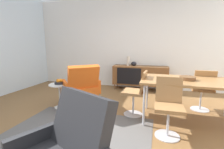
{
  "coord_description": "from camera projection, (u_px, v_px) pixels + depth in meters",
  "views": [
    {
      "loc": [
        0.8,
        -2.45,
        1.32
      ],
      "look_at": [
        -0.02,
        0.4,
        0.78
      ],
      "focal_mm": 25.76,
      "sensor_mm": 36.0,
      "label": 1
    }
  ],
  "objects": [
    {
      "name": "ground_plane",
      "position": [
        107.0,
        123.0,
        2.77
      ],
      "size": [
        8.32,
        8.32,
        0.0
      ],
      "primitive_type": "plane",
      "color": "brown"
    },
    {
      "name": "sideboard",
      "position": [
        140.0,
        75.0,
        4.78
      ],
      "size": [
        1.6,
        0.45,
        0.72
      ],
      "color": "brown",
      "rests_on": "ground_plane"
    },
    {
      "name": "wooden_bowl_on_table",
      "position": [
        187.0,
        78.0,
        2.73
      ],
      "size": [
        0.26,
        0.26,
        0.06
      ],
      "primitive_type": "cylinder",
      "color": "brown",
      "rests_on": "dining_table"
    },
    {
      "name": "lounge_chair_red",
      "position": [
        82.0,
        87.0,
        3.36
      ],
      "size": [
        0.91,
        0.91,
        0.95
      ],
      "color": "#D85919",
      "rests_on": "ground_plane"
    },
    {
      "name": "vase_cobalt",
      "position": [
        128.0,
        61.0,
        4.81
      ],
      "size": [
        0.09,
        0.09,
        0.28
      ],
      "color": "beige",
      "rests_on": "sideboard"
    },
    {
      "name": "dining_chair_back_right",
      "position": [
        202.0,
        89.0,
        3.21
      ],
      "size": [
        0.41,
        0.43,
        0.86
      ],
      "color": "#9E7042",
      "rests_on": "ground_plane"
    },
    {
      "name": "dining_table",
      "position": [
        189.0,
        82.0,
        2.74
      ],
      "size": [
        1.6,
        0.9,
        0.74
      ],
      "color": "olive",
      "rests_on": "ground_plane"
    },
    {
      "name": "area_rug",
      "position": [
        76.0,
        135.0,
        2.39
      ],
      "size": [
        2.2,
        1.7,
        0.01
      ],
      "primitive_type": "cube",
      "color": "#595654",
      "rests_on": "ground_plane"
    },
    {
      "name": "dining_chair_near_window",
      "position": [
        137.0,
        91.0,
        3.02
      ],
      "size": [
        0.45,
        0.42,
        0.86
      ],
      "color": "#9E7042",
      "rests_on": "ground_plane"
    },
    {
      "name": "fruit_bowl",
      "position": [
        59.0,
        82.0,
        3.37
      ],
      "size": [
        0.2,
        0.2,
        0.11
      ],
      "color": "#262628",
      "rests_on": "side_table_round"
    },
    {
      "name": "side_table_round",
      "position": [
        60.0,
        93.0,
        3.41
      ],
      "size": [
        0.44,
        0.44,
        0.52
      ],
      "color": "white",
      "rests_on": "ground_plane"
    },
    {
      "name": "wall_back",
      "position": [
        132.0,
        43.0,
        4.98
      ],
      "size": [
        6.8,
        0.12,
        2.8
      ],
      "primitive_type": "cube",
      "color": "white",
      "rests_on": "ground_plane"
    },
    {
      "name": "dining_chair_front_left",
      "position": [
        169.0,
        104.0,
        2.35
      ],
      "size": [
        0.41,
        0.43,
        0.86
      ],
      "color": "#9E7042",
      "rests_on": "ground_plane"
    },
    {
      "name": "vase_sculptural_dark",
      "position": [
        134.0,
        64.0,
        4.78
      ],
      "size": [
        0.16,
        0.16,
        0.13
      ],
      "color": "black",
      "rests_on": "sideboard"
    }
  ]
}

